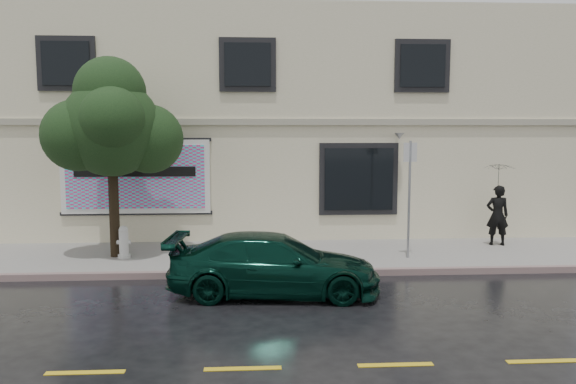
{
  "coord_description": "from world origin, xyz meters",
  "views": [
    {
      "loc": [
        0.19,
        -11.16,
        3.39
      ],
      "look_at": [
        0.98,
        2.2,
        1.89
      ],
      "focal_mm": 35.0,
      "sensor_mm": 36.0,
      "label": 1
    }
  ],
  "objects": [
    {
      "name": "sign_pole",
      "position": [
        4.05,
        2.61,
        1.9
      ],
      "size": [
        0.36,
        0.09,
        2.96
      ],
      "rotation": [
        0.0,
        0.0,
        0.2
      ],
      "color": "gray",
      "rests_on": "sidewalk"
    },
    {
      "name": "road_marking",
      "position": [
        0.0,
        -3.5,
        0.01
      ],
      "size": [
        19.0,
        0.12,
        0.01
      ],
      "primitive_type": "cube",
      "color": "gold",
      "rests_on": "ground"
    },
    {
      "name": "car",
      "position": [
        0.57,
        0.11,
        0.63
      ],
      "size": [
        4.45,
        2.24,
        1.26
      ],
      "primitive_type": "imported",
      "rotation": [
        0.0,
        0.0,
        1.49
      ],
      "color": "black",
      "rests_on": "ground"
    },
    {
      "name": "street_tree",
      "position": [
        -3.4,
        3.19,
        3.41
      ],
      "size": [
        2.46,
        2.46,
        4.51
      ],
      "color": "black",
      "rests_on": "sidewalk"
    },
    {
      "name": "sidewalk",
      "position": [
        0.0,
        3.25,
        0.07
      ],
      "size": [
        20.0,
        3.5,
        0.15
      ],
      "primitive_type": "cube",
      "color": "gray",
      "rests_on": "ground"
    },
    {
      "name": "pedestrian",
      "position": [
        6.96,
        3.99,
        1.0
      ],
      "size": [
        0.67,
        0.49,
        1.69
      ],
      "primitive_type": "imported",
      "rotation": [
        0.0,
        0.0,
        3.0
      ],
      "color": "black",
      "rests_on": "sidewalk"
    },
    {
      "name": "ground",
      "position": [
        0.0,
        0.0,
        0.0
      ],
      "size": [
        90.0,
        90.0,
        0.0
      ],
      "primitive_type": "plane",
      "color": "black",
      "rests_on": "ground"
    },
    {
      "name": "building",
      "position": [
        0.0,
        9.0,
        3.5
      ],
      "size": [
        20.0,
        8.12,
        7.0
      ],
      "color": "beige",
      "rests_on": "ground"
    },
    {
      "name": "billboard",
      "position": [
        -3.2,
        4.92,
        2.05
      ],
      "size": [
        4.3,
        0.16,
        2.2
      ],
      "color": "white",
      "rests_on": "ground"
    },
    {
      "name": "umbrella",
      "position": [
        6.96,
        3.99,
        2.16
      ],
      "size": [
        1.01,
        1.01,
        0.64
      ],
      "primitive_type": "imported",
      "rotation": [
        0.0,
        0.0,
        0.18
      ],
      "color": "black",
      "rests_on": "pedestrian"
    },
    {
      "name": "curb",
      "position": [
        0.0,
        1.5,
        0.07
      ],
      "size": [
        20.0,
        0.18,
        0.16
      ],
      "primitive_type": "cube",
      "color": "gray",
      "rests_on": "ground"
    },
    {
      "name": "fire_hydrant",
      "position": [
        -3.14,
        3.0,
        0.55
      ],
      "size": [
        0.34,
        0.32,
        0.83
      ],
      "rotation": [
        0.0,
        0.0,
        -0.03
      ],
      "color": "beige",
      "rests_on": "sidewalk"
    }
  ]
}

